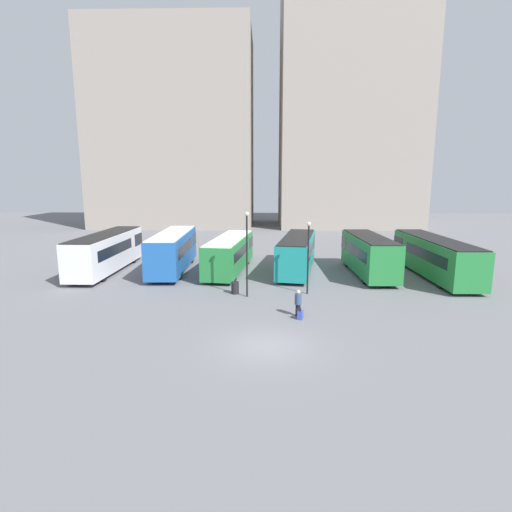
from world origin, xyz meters
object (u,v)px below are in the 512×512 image
(bus_5, at_px, (434,255))
(bus_3, at_px, (297,252))
(bus_2, at_px, (230,253))
(trash_bin, at_px, (235,288))
(lamp_post_0, at_px, (247,248))
(bus_0, at_px, (107,251))
(suitcase, at_px, (300,315))
(bus_1, at_px, (173,250))
(bus_4, at_px, (368,254))
(traveler, at_px, (298,301))
(lamp_post_1, at_px, (308,251))

(bus_5, bearing_deg, bus_3, 81.15)
(bus_2, height_order, trash_bin, bus_2)
(lamp_post_0, bearing_deg, trash_bin, 141.62)
(bus_2, distance_m, bus_3, 5.87)
(bus_0, distance_m, suitcase, 19.88)
(bus_5, bearing_deg, suitcase, 131.59)
(bus_3, bearing_deg, trash_bin, 156.10)
(bus_1, relative_size, bus_4, 1.12)
(bus_3, distance_m, lamp_post_0, 9.12)
(bus_3, height_order, bus_4, bus_4)
(traveler, distance_m, lamp_post_1, 5.23)
(bus_4, relative_size, lamp_post_0, 1.67)
(bus_0, height_order, traveler, bus_0)
(traveler, bearing_deg, lamp_post_0, 57.31)
(bus_1, xyz_separation_m, trash_bin, (5.95, -7.27, -1.40))
(lamp_post_0, relative_size, trash_bin, 6.80)
(bus_3, height_order, trash_bin, bus_3)
(bus_5, xyz_separation_m, lamp_post_1, (-10.95, -5.61, 1.28))
(bus_0, distance_m, bus_2, 10.67)
(bus_2, relative_size, bus_3, 0.97)
(bus_4, height_order, traveler, bus_4)
(suitcase, height_order, lamp_post_1, lamp_post_1)
(bus_4, xyz_separation_m, trash_bin, (-10.73, -6.08, -1.34))
(bus_2, relative_size, suitcase, 14.83)
(bus_2, height_order, bus_4, bus_4)
(bus_4, height_order, lamp_post_1, lamp_post_1)
(bus_4, xyz_separation_m, lamp_post_0, (-9.85, -6.77, 1.63))
(bus_1, relative_size, bus_3, 0.99)
(bus_2, xyz_separation_m, bus_5, (16.99, -1.41, 0.11))
(bus_0, distance_m, lamp_post_0, 14.74)
(bus_4, distance_m, traveler, 12.62)
(bus_3, bearing_deg, bus_1, 100.10)
(traveler, relative_size, suitcase, 2.19)
(lamp_post_1, bearing_deg, bus_0, 157.79)
(bus_0, relative_size, lamp_post_0, 2.00)
(bus_0, distance_m, trash_bin, 13.61)
(bus_0, height_order, trash_bin, bus_0)
(bus_1, distance_m, bus_5, 22.01)
(bus_3, bearing_deg, lamp_post_0, 163.24)
(suitcase, bearing_deg, lamp_post_0, 54.73)
(suitcase, bearing_deg, lamp_post_1, 8.17)
(bus_0, relative_size, suitcase, 16.12)
(bus_2, relative_size, bus_4, 1.10)
(bus_5, height_order, lamp_post_0, lamp_post_0)
(bus_4, distance_m, bus_5, 5.29)
(bus_3, relative_size, suitcase, 15.30)
(bus_3, relative_size, lamp_post_1, 2.18)
(bus_1, xyz_separation_m, bus_2, (4.97, -0.13, -0.21))
(bus_0, height_order, bus_4, bus_0)
(bus_4, height_order, suitcase, bus_4)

